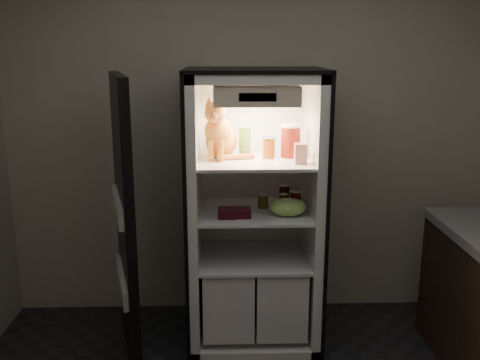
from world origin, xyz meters
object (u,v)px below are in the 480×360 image
object	(u,v)px
pepper_jar	(290,141)
mayo_tub	(269,146)
soda_can_b	(296,201)
cream_carton	(301,154)
tabby_cat	(220,135)
condiment_jar	(263,201)
soda_can_c	(284,202)
berry_box_right	(242,213)
grape_bag	(288,207)
salsa_jar	(269,148)
refrigerator	(253,228)
parmesan_shaker	(245,142)
berry_box_left	(227,213)
soda_can_a	(284,194)

from	to	relation	value
pepper_jar	mayo_tub	bearing A→B (deg)	154.71
soda_can_b	cream_carton	bearing A→B (deg)	-86.69
tabby_cat	soda_can_b	world-z (taller)	tabby_cat
mayo_tub	condiment_jar	distance (m)	0.37
soda_can_c	berry_box_right	bearing A→B (deg)	-156.61
soda_can_b	grape_bag	size ratio (longest dim) A/B	0.59
salsa_jar	condiment_jar	xyz separation A→B (m)	(-0.03, 0.03, -0.37)
tabby_cat	pepper_jar	bearing A→B (deg)	13.68
refrigerator	tabby_cat	bearing A→B (deg)	-176.11
condiment_jar	grape_bag	xyz separation A→B (m)	(0.15, -0.18, 0.01)
salsa_jar	pepper_jar	size ratio (longest dim) A/B	0.62
pepper_jar	soda_can_b	size ratio (longest dim) A/B	1.60
soda_can_c	grape_bag	size ratio (longest dim) A/B	0.50
salsa_jar	soda_can_c	bearing A→B (deg)	-23.99
soda_can_b	condiment_jar	bearing A→B (deg)	158.54
parmesan_shaker	berry_box_left	world-z (taller)	parmesan_shaker
condiment_jar	soda_can_c	bearing A→B (deg)	-29.44
refrigerator	condiment_jar	world-z (taller)	refrigerator
soda_can_b	berry_box_left	size ratio (longest dim) A/B	1.18
parmesan_shaker	pepper_jar	world-z (taller)	pepper_jar
cream_carton	grape_bag	xyz separation A→B (m)	(-0.07, 0.02, -0.35)
refrigerator	cream_carton	bearing A→B (deg)	-36.43
grape_bag	berry_box_left	bearing A→B (deg)	-176.73
parmesan_shaker	salsa_jar	bearing A→B (deg)	-17.25
soda_can_c	berry_box_right	xyz separation A→B (m)	(-0.28, -0.12, -0.03)
soda_can_a	berry_box_left	bearing A→B (deg)	-143.66
pepper_jar	condiment_jar	distance (m)	0.45
soda_can_c	pepper_jar	bearing A→B (deg)	60.85
parmesan_shaker	berry_box_right	bearing A→B (deg)	-96.63
berry_box_right	soda_can_c	bearing A→B (deg)	23.39
soda_can_c	grape_bag	bearing A→B (deg)	-81.59
mayo_tub	soda_can_a	distance (m)	0.36
tabby_cat	berry_box_right	size ratio (longest dim) A/B	3.70
grape_bag	cream_carton	bearing A→B (deg)	-13.01
salsa_jar	grape_bag	bearing A→B (deg)	-52.58
parmesan_shaker	cream_carton	size ratio (longest dim) A/B	1.62
parmesan_shaker	salsa_jar	world-z (taller)	parmesan_shaker
salsa_jar	condiment_jar	distance (m)	0.37
parmesan_shaker	cream_carton	bearing A→B (deg)	-32.58
parmesan_shaker	soda_can_a	bearing A→B (deg)	13.96
cream_carton	refrigerator	bearing A→B (deg)	143.57
cream_carton	berry_box_left	size ratio (longest dim) A/B	1.10
tabby_cat	soda_can_b	bearing A→B (deg)	3.22
salsa_jar	soda_can_a	xyz separation A→B (m)	(0.12, 0.12, -0.35)
refrigerator	parmesan_shaker	xyz separation A→B (m)	(-0.06, 0.01, 0.60)
soda_can_a	grape_bag	xyz separation A→B (m)	(-0.00, -0.27, -0.01)
cream_carton	grape_bag	size ratio (longest dim) A/B	0.54
soda_can_a	grape_bag	size ratio (longest dim) A/B	0.58
parmesan_shaker	soda_can_b	distance (m)	0.52
mayo_tub	soda_can_b	distance (m)	0.41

